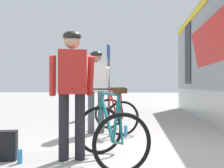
% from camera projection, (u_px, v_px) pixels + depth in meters
% --- Properties ---
extents(ground_plane, '(80.00, 80.00, 0.00)m').
position_uv_depth(ground_plane, '(158.00, 155.00, 4.08)').
color(ground_plane, '#A09E99').
extents(cyclist_near_in_red, '(0.66, 0.42, 1.76)m').
position_uv_depth(cyclist_near_in_red, '(72.00, 83.00, 3.82)').
color(cyclist_near_in_red, '#232328').
rests_on(cyclist_near_in_red, ground).
extents(cyclist_far_in_white, '(0.66, 0.48, 1.76)m').
position_uv_depth(cyclist_far_in_white, '(96.00, 84.00, 6.00)').
color(cyclist_far_in_white, '#4C515B').
rests_on(cyclist_far_in_white, ground).
extents(bicycle_near_teal, '(1.06, 1.26, 0.99)m').
position_uv_depth(bicycle_near_teal, '(110.00, 132.00, 3.65)').
color(bicycle_near_teal, black).
rests_on(bicycle_near_teal, ground).
extents(bicycle_far_red, '(1.04, 1.25, 0.99)m').
position_uv_depth(bicycle_far_red, '(115.00, 114.00, 6.14)').
color(bicycle_far_red, black).
rests_on(bicycle_far_red, ground).
extents(backpack_on_platform, '(0.31, 0.24, 0.40)m').
position_uv_depth(backpack_on_platform, '(6.00, 145.00, 3.79)').
color(backpack_on_platform, black).
rests_on(backpack_on_platform, ground).
extents(water_bottle_near_the_bikes, '(0.07, 0.07, 0.22)m').
position_uv_depth(water_bottle_near_the_bikes, '(126.00, 131.00, 5.56)').
color(water_bottle_near_the_bikes, '#338CCC').
rests_on(water_bottle_near_the_bikes, ground).
extents(water_bottle_by_the_backpack, '(0.07, 0.07, 0.18)m').
position_uv_depth(water_bottle_by_the_backpack, '(20.00, 156.00, 3.64)').
color(water_bottle_by_the_backpack, '#338CCC').
rests_on(water_bottle_by_the_backpack, ground).
extents(platform_sign_post, '(0.08, 0.70, 2.40)m').
position_uv_depth(platform_sign_post, '(109.00, 68.00, 9.44)').
color(platform_sign_post, '#595B60').
rests_on(platform_sign_post, ground).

